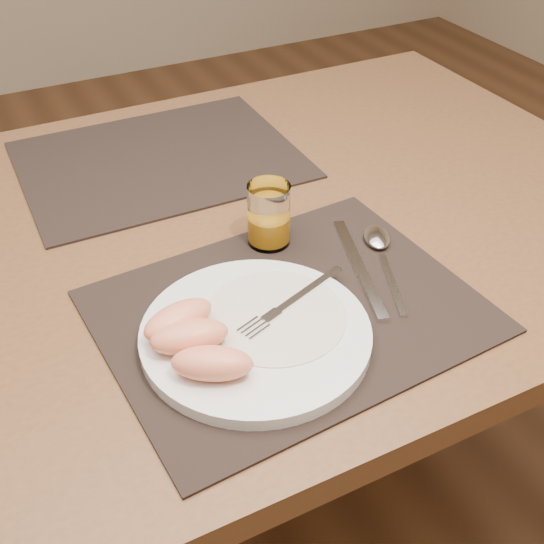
{
  "coord_description": "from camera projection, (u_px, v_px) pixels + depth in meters",
  "views": [
    {
      "loc": [
        -0.28,
        -0.78,
        1.31
      ],
      "look_at": [
        0.03,
        -0.16,
        0.77
      ],
      "focal_mm": 45.0,
      "sensor_mm": 36.0,
      "label": 1
    }
  ],
  "objects": [
    {
      "name": "ground",
      "position": [
        226.0,
        519.0,
        1.45
      ],
      "size": [
        5.0,
        5.0,
        0.0
      ],
      "primitive_type": "plane",
      "color": "#56351D",
      "rests_on": "ground"
    },
    {
      "name": "table",
      "position": [
        208.0,
        273.0,
        1.04
      ],
      "size": [
        1.4,
        0.9,
        0.75
      ],
      "color": "brown",
      "rests_on": "ground"
    },
    {
      "name": "placemat_near",
      "position": [
        290.0,
        311.0,
        0.84
      ],
      "size": [
        0.47,
        0.38,
        0.0
      ],
      "primitive_type": "cube",
      "rotation": [
        0.0,
        0.0,
        0.07
      ],
      "color": "black",
      "rests_on": "table"
    },
    {
      "name": "placemat_far",
      "position": [
        160.0,
        160.0,
        1.15
      ],
      "size": [
        0.45,
        0.35,
        0.0
      ],
      "primitive_type": "cube",
      "rotation": [
        0.0,
        0.0,
        -0.01
      ],
      "color": "black",
      "rests_on": "table"
    },
    {
      "name": "plate",
      "position": [
        256.0,
        334.0,
        0.79
      ],
      "size": [
        0.27,
        0.27,
        0.02
      ],
      "primitive_type": "cylinder",
      "color": "white",
      "rests_on": "placemat_near"
    },
    {
      "name": "plate_dressing",
      "position": [
        275.0,
        316.0,
        0.81
      ],
      "size": [
        0.17,
        0.17,
        0.0
      ],
      "color": "white",
      "rests_on": "plate"
    },
    {
      "name": "fork",
      "position": [
        285.0,
        306.0,
        0.82
      ],
      "size": [
        0.17,
        0.08,
        0.0
      ],
      "color": "silver",
      "rests_on": "plate"
    },
    {
      "name": "knife",
      "position": [
        363.0,
        275.0,
        0.89
      ],
      "size": [
        0.08,
        0.21,
        0.01
      ],
      "color": "silver",
      "rests_on": "placemat_near"
    },
    {
      "name": "spoon",
      "position": [
        379.0,
        244.0,
        0.94
      ],
      "size": [
        0.09,
        0.19,
        0.01
      ],
      "color": "silver",
      "rests_on": "placemat_near"
    },
    {
      "name": "juice_glass",
      "position": [
        269.0,
        218.0,
        0.93
      ],
      "size": [
        0.06,
        0.06,
        0.09
      ],
      "color": "white",
      "rests_on": "placemat_near"
    },
    {
      "name": "grapefruit_wedges",
      "position": [
        193.0,
        339.0,
        0.75
      ],
      "size": [
        0.1,
        0.15,
        0.04
      ],
      "color": "#FA9066",
      "rests_on": "plate"
    }
  ]
}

